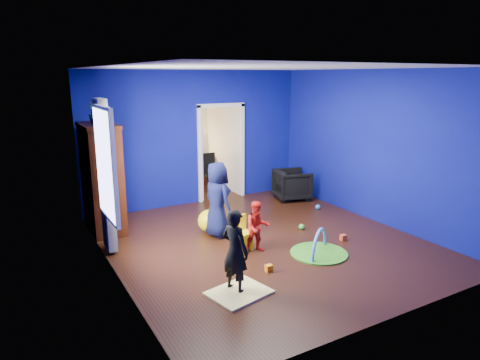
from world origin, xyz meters
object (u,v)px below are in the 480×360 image
vase (101,119)px  kid_chair (243,235)px  hopper_ball (209,221)px  child_black (235,251)px  armchair (292,185)px  toddler_red (257,227)px  child_navy (217,200)px  crt_tv (104,176)px  folding_chair (211,174)px  play_mat (319,253)px  study_desk (195,170)px  tv_armoire (102,178)px

vase → kid_chair: size_ratio=0.43×
hopper_ball → child_black: bearing=-106.8°
armchair → toddler_red: 3.16m
child_navy → toddler_red: size_ratio=1.59×
crt_tv → child_black: bearing=-73.7°
child_black → folding_chair: size_ratio=1.22×
hopper_ball → play_mat: bearing=-58.2°
armchair → crt_tv: crt_tv is taller
crt_tv → folding_chair: crt_tv is taller
play_mat → child_navy: bearing=124.5°
child_navy → folding_chair: (1.14, 2.65, -0.21)m
vase → study_desk: bearing=42.9°
vase → armchair: bearing=3.4°
vase → folding_chair: (2.82, 1.66, -1.61)m
play_mat → kid_chair: bearing=141.2°
play_mat → tv_armoire: bearing=134.1°
child_navy → crt_tv: 2.11m
kid_chair → play_mat: bearing=-48.2°
child_black → hopper_ball: child_black is taller
child_black → study_desk: bearing=-39.0°
study_desk → folding_chair: 0.96m
play_mat → armchair: bearing=61.8°
study_desk → child_black: bearing=-108.5°
play_mat → folding_chair: (0.10, 4.17, 0.45)m
child_navy → folding_chair: bearing=-32.0°
toddler_red → hopper_ball: bearing=119.2°
folding_chair → child_black: bearing=-112.0°
child_black → play_mat: size_ratio=1.23×
study_desk → armchair: bearing=-59.8°
vase → study_desk: size_ratio=0.24×
armchair → child_navy: bearing=131.2°
vase → play_mat: (2.72, -2.51, -2.05)m
child_navy → crt_tv: bearing=43.2°
child_black → folding_chair: 4.92m
toddler_red → study_desk: size_ratio=0.96×
kid_chair → folding_chair: size_ratio=0.54×
vase → child_navy: bearing=-30.5°
armchair → child_black: child_black is taller
hopper_ball → study_desk: study_desk is taller
armchair → play_mat: (-1.48, -2.76, -0.33)m
child_black → folding_chair: (1.85, 4.56, -0.10)m
toddler_red → folding_chair: bearing=91.6°
armchair → crt_tv: size_ratio=1.08×
armchair → child_black: 4.51m
vase → kid_chair: (1.76, -1.74, -1.82)m
tv_armoire → kid_chair: (1.76, -2.04, -0.73)m
vase → tv_armoire: 1.13m
tv_armoire → vase: bearing=-90.0°
tv_armoire → folding_chair: bearing=25.7°
child_black → vase: vase is taller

